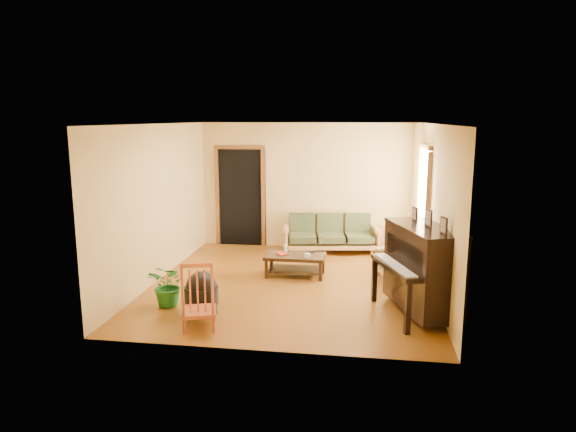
% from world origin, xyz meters
% --- Properties ---
extents(floor, '(5.00, 5.00, 0.00)m').
position_xyz_m(floor, '(0.00, 0.00, 0.00)').
color(floor, '#5E310C').
rests_on(floor, ground).
extents(doorway, '(1.08, 0.16, 2.05)m').
position_xyz_m(doorway, '(-1.45, 2.48, 1.02)').
color(doorway, black).
rests_on(doorway, floor).
extents(window, '(0.12, 1.36, 1.46)m').
position_xyz_m(window, '(2.21, 1.30, 1.50)').
color(window, white).
rests_on(window, right_wall).
extents(sofa, '(2.01, 1.09, 0.82)m').
position_xyz_m(sofa, '(0.50, 2.14, 0.41)').
color(sofa, '#A1713B').
rests_on(sofa, floor).
extents(coffee_table, '(1.04, 0.57, 0.38)m').
position_xyz_m(coffee_table, '(-0.00, 0.45, 0.19)').
color(coffee_table, black).
rests_on(coffee_table, floor).
extents(armchair, '(0.93, 0.95, 0.74)m').
position_xyz_m(armchair, '(1.76, 0.49, 0.37)').
color(armchair, '#A1713B').
rests_on(armchair, floor).
extents(piano, '(1.25, 1.61, 1.25)m').
position_xyz_m(piano, '(1.96, -1.05, 0.62)').
color(piano, black).
rests_on(piano, floor).
extents(footstool, '(0.61, 0.61, 0.45)m').
position_xyz_m(footstool, '(-1.07, -1.46, 0.22)').
color(footstool, black).
rests_on(footstool, floor).
extents(red_chair, '(0.55, 0.57, 0.92)m').
position_xyz_m(red_chair, '(-0.94, -1.96, 0.46)').
color(red_chair, '#963C1B').
rests_on(red_chair, floor).
extents(leaning_frame, '(0.43, 0.11, 0.56)m').
position_xyz_m(leaning_frame, '(1.72, 2.39, 0.28)').
color(leaning_frame, '#C58E41').
rests_on(leaning_frame, floor).
extents(ceramic_crock, '(0.24, 0.24, 0.26)m').
position_xyz_m(ceramic_crock, '(2.11, 2.18, 0.13)').
color(ceramic_crock, '#34459C').
rests_on(ceramic_crock, floor).
extents(potted_plant, '(0.71, 0.66, 0.63)m').
position_xyz_m(potted_plant, '(-1.61, -1.26, 0.32)').
color(potted_plant, '#19581A').
rests_on(potted_plant, floor).
extents(book, '(0.25, 0.26, 0.02)m').
position_xyz_m(book, '(-0.29, 0.40, 0.39)').
color(book, maroon).
rests_on(book, coffee_table).
extents(candle, '(0.08, 0.08, 0.12)m').
position_xyz_m(candle, '(-0.20, 0.64, 0.43)').
color(candle, silver).
rests_on(candle, coffee_table).
extents(glass_jar, '(0.13, 0.13, 0.06)m').
position_xyz_m(glass_jar, '(0.22, 0.33, 0.41)').
color(glass_jar, silver).
rests_on(glass_jar, coffee_table).
extents(remote, '(0.17, 0.10, 0.02)m').
position_xyz_m(remote, '(0.24, 0.62, 0.38)').
color(remote, black).
rests_on(remote, coffee_table).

